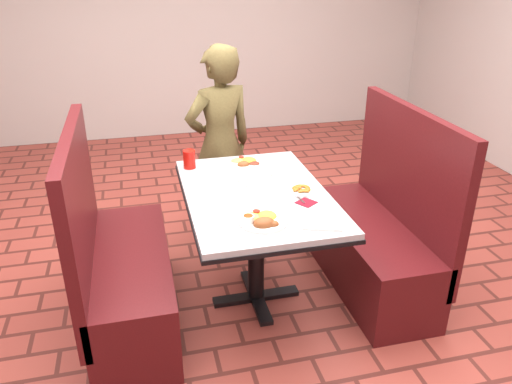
{
  "coord_description": "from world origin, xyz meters",
  "views": [
    {
      "loc": [
        -0.63,
        -2.53,
        1.96
      ],
      "look_at": [
        0.0,
        0.0,
        0.75
      ],
      "focal_mm": 35.0,
      "sensor_mm": 36.0,
      "label": 1
    }
  ],
  "objects_px": {
    "dining_table": "(256,207)",
    "diner_person": "(220,145)",
    "near_dinner_plate": "(262,218)",
    "far_dinner_plate": "(246,161)",
    "plantain_plate": "(302,190)",
    "booth_bench_left": "(122,272)",
    "booth_bench_right": "(376,239)",
    "red_tumbler": "(189,159)"
  },
  "relations": [
    {
      "from": "booth_bench_right",
      "to": "dining_table",
      "type": "bearing_deg",
      "value": 180.0
    },
    {
      "from": "near_dinner_plate",
      "to": "diner_person",
      "type": "bearing_deg",
      "value": 89.69
    },
    {
      "from": "plantain_plate",
      "to": "booth_bench_left",
      "type": "bearing_deg",
      "value": 176.96
    },
    {
      "from": "near_dinner_plate",
      "to": "far_dinner_plate",
      "type": "distance_m",
      "value": 0.81
    },
    {
      "from": "dining_table",
      "to": "booth_bench_left",
      "type": "xyz_separation_m",
      "value": [
        -0.8,
        0.0,
        -0.32
      ]
    },
    {
      "from": "booth_bench_left",
      "to": "near_dinner_plate",
      "type": "bearing_deg",
      "value": -26.49
    },
    {
      "from": "booth_bench_right",
      "to": "far_dinner_plate",
      "type": "bearing_deg",
      "value": 150.15
    },
    {
      "from": "dining_table",
      "to": "plantain_plate",
      "type": "distance_m",
      "value": 0.29
    },
    {
      "from": "booth_bench_right",
      "to": "plantain_plate",
      "type": "xyz_separation_m",
      "value": [
        -0.54,
        -0.06,
        0.43
      ]
    },
    {
      "from": "booth_bench_left",
      "to": "booth_bench_right",
      "type": "bearing_deg",
      "value": 0.0
    },
    {
      "from": "red_tumbler",
      "to": "dining_table",
      "type": "bearing_deg",
      "value": -54.97
    },
    {
      "from": "booth_bench_left",
      "to": "near_dinner_plate",
      "type": "xyz_separation_m",
      "value": [
        0.74,
        -0.37,
        0.45
      ]
    },
    {
      "from": "dining_table",
      "to": "near_dinner_plate",
      "type": "xyz_separation_m",
      "value": [
        -0.06,
        -0.37,
        0.12
      ]
    },
    {
      "from": "far_dinner_plate",
      "to": "plantain_plate",
      "type": "distance_m",
      "value": 0.54
    },
    {
      "from": "plantain_plate",
      "to": "red_tumbler",
      "type": "distance_m",
      "value": 0.78
    },
    {
      "from": "dining_table",
      "to": "red_tumbler",
      "type": "relative_size",
      "value": 10.32
    },
    {
      "from": "plantain_plate",
      "to": "far_dinner_plate",
      "type": "bearing_deg",
      "value": 113.99
    },
    {
      "from": "booth_bench_right",
      "to": "red_tumbler",
      "type": "distance_m",
      "value": 1.31
    },
    {
      "from": "plantain_plate",
      "to": "red_tumbler",
      "type": "bearing_deg",
      "value": 138.29
    },
    {
      "from": "booth_bench_left",
      "to": "booth_bench_right",
      "type": "height_order",
      "value": "same"
    },
    {
      "from": "diner_person",
      "to": "near_dinner_plate",
      "type": "relative_size",
      "value": 5.73
    },
    {
      "from": "diner_person",
      "to": "plantain_plate",
      "type": "distance_m",
      "value": 1.0
    },
    {
      "from": "diner_person",
      "to": "red_tumbler",
      "type": "bearing_deg",
      "value": 39.97
    },
    {
      "from": "booth_bench_right",
      "to": "diner_person",
      "type": "relative_size",
      "value": 0.82
    },
    {
      "from": "far_dinner_plate",
      "to": "plantain_plate",
      "type": "relative_size",
      "value": 1.36
    },
    {
      "from": "booth_bench_right",
      "to": "near_dinner_plate",
      "type": "distance_m",
      "value": 1.03
    },
    {
      "from": "far_dinner_plate",
      "to": "red_tumbler",
      "type": "xyz_separation_m",
      "value": [
        -0.36,
        0.03,
        0.04
      ]
    },
    {
      "from": "booth_bench_left",
      "to": "booth_bench_right",
      "type": "xyz_separation_m",
      "value": [
        1.6,
        0.0,
        0.0
      ]
    },
    {
      "from": "dining_table",
      "to": "far_dinner_plate",
      "type": "xyz_separation_m",
      "value": [
        0.04,
        0.44,
        0.12
      ]
    },
    {
      "from": "dining_table",
      "to": "booth_bench_right",
      "type": "bearing_deg",
      "value": 0.0
    },
    {
      "from": "dining_table",
      "to": "near_dinner_plate",
      "type": "distance_m",
      "value": 0.39
    },
    {
      "from": "diner_person",
      "to": "red_tumbler",
      "type": "distance_m",
      "value": 0.52
    },
    {
      "from": "booth_bench_left",
      "to": "far_dinner_plate",
      "type": "bearing_deg",
      "value": 27.47
    },
    {
      "from": "booth_bench_left",
      "to": "far_dinner_plate",
      "type": "xyz_separation_m",
      "value": [
        0.84,
        0.44,
        0.44
      ]
    },
    {
      "from": "diner_person",
      "to": "far_dinner_plate",
      "type": "distance_m",
      "value": 0.47
    },
    {
      "from": "near_dinner_plate",
      "to": "red_tumbler",
      "type": "relative_size",
      "value": 2.17
    },
    {
      "from": "diner_person",
      "to": "far_dinner_plate",
      "type": "height_order",
      "value": "diner_person"
    },
    {
      "from": "dining_table",
      "to": "diner_person",
      "type": "xyz_separation_m",
      "value": [
        -0.05,
        0.9,
        0.08
      ]
    },
    {
      "from": "dining_table",
      "to": "red_tumbler",
      "type": "xyz_separation_m",
      "value": [
        -0.32,
        0.46,
        0.15
      ]
    },
    {
      "from": "booth_bench_right",
      "to": "red_tumbler",
      "type": "height_order",
      "value": "booth_bench_right"
    },
    {
      "from": "dining_table",
      "to": "near_dinner_plate",
      "type": "height_order",
      "value": "near_dinner_plate"
    },
    {
      "from": "booth_bench_left",
      "to": "plantain_plate",
      "type": "bearing_deg",
      "value": -3.04
    }
  ]
}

